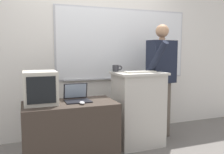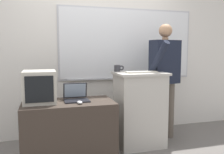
% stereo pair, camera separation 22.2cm
% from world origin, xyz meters
% --- Properties ---
extents(back_wall, '(6.40, 0.17, 2.79)m').
position_xyz_m(back_wall, '(0.02, 1.23, 1.39)').
color(back_wall, silver).
rests_on(back_wall, ground_plane).
extents(lectern_podium, '(0.67, 0.53, 1.01)m').
position_xyz_m(lectern_podium, '(0.45, 0.53, 0.51)').
color(lectern_podium, '#BCB7AD').
rests_on(lectern_podium, ground_plane).
extents(side_desk, '(1.06, 0.57, 0.71)m').
position_xyz_m(side_desk, '(-0.54, 0.32, 0.35)').
color(side_desk, '#382D26').
rests_on(side_desk, ground_plane).
extents(person_presenter, '(0.58, 0.59, 1.69)m').
position_xyz_m(person_presenter, '(0.89, 0.65, 0.97)').
color(person_presenter, brown).
rests_on(person_presenter, ground_plane).
extents(laptop, '(0.29, 0.27, 0.20)m').
position_xyz_m(laptop, '(-0.44, 0.39, 0.76)').
color(laptop, black).
rests_on(laptop, side_desk).
extents(wireless_keyboard, '(0.43, 0.11, 0.02)m').
position_xyz_m(wireless_keyboard, '(0.44, 0.46, 1.02)').
color(wireless_keyboard, beige).
rests_on(wireless_keyboard, lectern_podium).
extents(computer_mouse_by_laptop, '(0.06, 0.10, 0.03)m').
position_xyz_m(computer_mouse_by_laptop, '(-0.42, 0.18, 0.73)').
color(computer_mouse_by_laptop, '#BCBCC1').
rests_on(computer_mouse_by_laptop, side_desk).
extents(crt_monitor, '(0.36, 0.41, 0.37)m').
position_xyz_m(crt_monitor, '(-0.85, 0.39, 0.89)').
color(crt_monitor, '#BCB7A8').
rests_on(crt_monitor, side_desk).
extents(coffee_mug, '(0.14, 0.09, 0.09)m').
position_xyz_m(coffee_mug, '(0.19, 0.72, 1.06)').
color(coffee_mug, '#333338').
rests_on(coffee_mug, lectern_podium).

